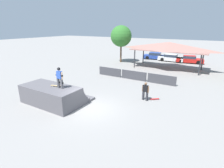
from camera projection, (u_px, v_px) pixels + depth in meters
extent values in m
plane|color=gray|center=(90.00, 109.00, 13.47)|extent=(160.00, 160.00, 0.00)
cube|color=#565459|center=(59.00, 100.00, 14.93)|extent=(4.99, 3.76, 0.19)
cube|color=#565459|center=(55.00, 99.00, 14.57)|extent=(4.99, 3.03, 0.19)
cube|color=#565459|center=(54.00, 97.00, 14.40)|extent=(4.99, 2.76, 0.19)
cube|color=#565459|center=(52.00, 96.00, 14.27)|extent=(4.99, 2.58, 0.19)
cube|color=#565459|center=(52.00, 94.00, 14.16)|extent=(4.99, 2.45, 0.19)
cube|color=#565459|center=(51.00, 92.00, 14.06)|extent=(4.99, 2.36, 0.19)
cube|color=#565459|center=(50.00, 90.00, 13.98)|extent=(4.99, 2.30, 0.19)
cube|color=#565459|center=(50.00, 88.00, 13.90)|extent=(4.99, 2.26, 0.19)
cylinder|color=silver|center=(60.00, 83.00, 14.80)|extent=(4.89, 0.07, 0.07)
cube|color=#4C4C51|center=(62.00, 84.00, 13.29)|extent=(0.16, 0.16, 0.79)
cube|color=black|center=(62.00, 83.00, 13.30)|extent=(0.19, 0.14, 0.12)
cube|color=#4C4C51|center=(58.00, 83.00, 13.44)|extent=(0.16, 0.16, 0.79)
cube|color=black|center=(59.00, 82.00, 13.45)|extent=(0.19, 0.14, 0.12)
cube|color=blue|center=(59.00, 75.00, 13.15)|extent=(0.44, 0.24, 0.56)
cylinder|color=beige|center=(62.00, 76.00, 13.05)|extent=(0.11, 0.11, 0.56)
cylinder|color=black|center=(62.00, 76.00, 13.05)|extent=(0.17, 0.17, 0.08)
cylinder|color=beige|center=(57.00, 75.00, 13.28)|extent=(0.11, 0.11, 0.56)
cylinder|color=black|center=(57.00, 75.00, 13.28)|extent=(0.17, 0.17, 0.08)
sphere|color=beige|center=(59.00, 69.00, 13.02)|extent=(0.22, 0.22, 0.22)
sphere|color=black|center=(59.00, 69.00, 13.01)|extent=(0.24, 0.24, 0.24)
cylinder|color=silver|center=(59.00, 86.00, 13.89)|extent=(0.06, 0.04, 0.05)
cylinder|color=silver|center=(58.00, 87.00, 13.76)|extent=(0.06, 0.04, 0.05)
cylinder|color=silver|center=(53.00, 85.00, 14.02)|extent=(0.06, 0.04, 0.05)
cylinder|color=silver|center=(52.00, 86.00, 13.89)|extent=(0.06, 0.04, 0.05)
cube|color=tan|center=(56.00, 86.00, 13.88)|extent=(0.86, 0.42, 0.02)
cube|color=tan|center=(60.00, 86.00, 13.77)|extent=(0.15, 0.22, 0.02)
cube|color=#2D2D33|center=(143.00, 95.00, 15.03)|extent=(0.17, 0.17, 0.79)
cube|color=#2D2D33|center=(147.00, 96.00, 14.81)|extent=(0.17, 0.17, 0.79)
cube|color=black|center=(146.00, 88.00, 14.71)|extent=(0.46, 0.28, 0.56)
cylinder|color=brown|center=(143.00, 88.00, 14.89)|extent=(0.12, 0.12, 0.56)
cylinder|color=brown|center=(148.00, 90.00, 14.55)|extent=(0.12, 0.12, 0.56)
sphere|color=brown|center=(146.00, 84.00, 14.57)|extent=(0.22, 0.22, 0.22)
cylinder|color=blue|center=(157.00, 99.00, 15.25)|extent=(0.06, 0.06, 0.05)
cylinder|color=blue|center=(157.00, 99.00, 15.12)|extent=(0.06, 0.06, 0.05)
cylinder|color=blue|center=(151.00, 99.00, 15.19)|extent=(0.06, 0.06, 0.05)
cylinder|color=blue|center=(152.00, 100.00, 15.05)|extent=(0.06, 0.06, 0.05)
cube|color=#B22323|center=(154.00, 99.00, 15.14)|extent=(0.75, 0.66, 0.02)
cube|color=#B22323|center=(158.00, 98.00, 15.18)|extent=(0.20, 0.22, 0.02)
cube|color=#3D3D42|center=(110.00, 72.00, 22.27)|extent=(3.11, 0.12, 1.05)
cube|color=#3D3D42|center=(134.00, 75.00, 20.65)|extent=(3.11, 0.12, 1.05)
cube|color=#3D3D42|center=(162.00, 80.00, 19.04)|extent=(3.11, 0.12, 1.05)
cylinder|color=#2D2D33|center=(135.00, 59.00, 26.62)|extent=(0.16, 0.16, 2.67)
cylinder|color=#2D2D33|center=(200.00, 65.00, 22.20)|extent=(0.16, 0.16, 2.67)
cylinder|color=#2D2D33|center=(143.00, 55.00, 29.59)|extent=(0.16, 0.16, 2.67)
cylinder|color=#2D2D33|center=(203.00, 61.00, 25.17)|extent=(0.16, 0.16, 2.67)
cube|color=#9E6B60|center=(169.00, 50.00, 25.46)|extent=(10.66, 4.29, 0.10)
pyramid|color=#9E6B60|center=(169.00, 46.00, 25.26)|extent=(10.45, 4.20, 1.12)
cylinder|color=brown|center=(121.00, 53.00, 30.41)|extent=(0.28, 0.28, 3.17)
sphere|color=#2D6B28|center=(121.00, 36.00, 29.51)|extent=(3.55, 3.55, 3.55)
cube|color=navy|center=(155.00, 57.00, 33.46)|extent=(4.76, 2.36, 0.62)
cube|color=#283342|center=(155.00, 54.00, 33.34)|extent=(2.30, 1.74, 0.46)
cube|color=navy|center=(155.00, 53.00, 33.26)|extent=(2.20, 1.69, 0.04)
cylinder|color=black|center=(163.00, 57.00, 33.70)|extent=(0.66, 0.29, 0.64)
cylinder|color=black|center=(162.00, 59.00, 32.33)|extent=(0.66, 0.29, 0.64)
cylinder|color=black|center=(149.00, 56.00, 34.70)|extent=(0.66, 0.29, 0.64)
cylinder|color=black|center=(147.00, 58.00, 33.33)|extent=(0.66, 0.29, 0.64)
cube|color=silver|center=(171.00, 59.00, 31.45)|extent=(4.53, 1.96, 0.62)
cube|color=#283342|center=(171.00, 56.00, 31.34)|extent=(2.13, 1.56, 0.46)
cube|color=silver|center=(171.00, 54.00, 31.27)|extent=(2.04, 1.52, 0.04)
cylinder|color=black|center=(180.00, 60.00, 31.40)|extent=(0.65, 0.23, 0.64)
cylinder|color=black|center=(178.00, 61.00, 30.16)|extent=(0.65, 0.23, 0.64)
cylinder|color=black|center=(165.00, 58.00, 32.84)|extent=(0.65, 0.23, 0.64)
cylinder|color=black|center=(162.00, 59.00, 31.60)|extent=(0.65, 0.23, 0.64)
cube|color=red|center=(190.00, 60.00, 30.03)|extent=(4.56, 2.36, 0.62)
cube|color=#283342|center=(189.00, 57.00, 29.90)|extent=(2.22, 1.73, 0.46)
cube|color=red|center=(190.00, 56.00, 29.83)|extent=(2.12, 1.68, 0.04)
cylinder|color=black|center=(198.00, 61.00, 30.29)|extent=(0.66, 0.30, 0.64)
cylinder|color=black|center=(198.00, 63.00, 28.93)|extent=(0.66, 0.30, 0.64)
cylinder|color=black|center=(181.00, 60.00, 31.22)|extent=(0.66, 0.30, 0.64)
cylinder|color=black|center=(181.00, 61.00, 29.87)|extent=(0.66, 0.30, 0.64)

